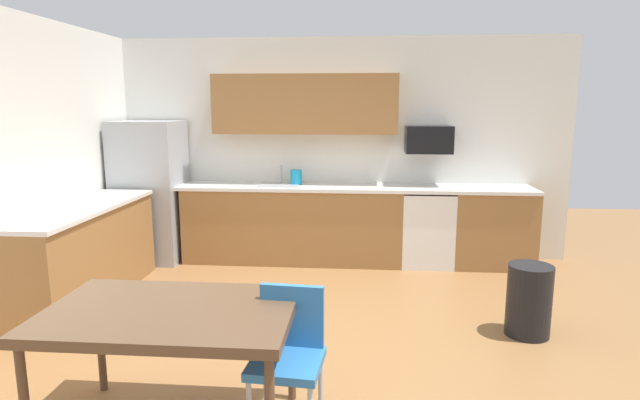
{
  "coord_description": "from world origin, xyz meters",
  "views": [
    {
      "loc": [
        0.41,
        -3.85,
        1.89
      ],
      "look_at": [
        0.0,
        1.0,
        1.0
      ],
      "focal_mm": 29.21,
      "sensor_mm": 36.0,
      "label": 1
    }
  ],
  "objects_px": {
    "oven_range": "(426,227)",
    "dining_table": "(170,319)",
    "microwave": "(429,140)",
    "kettle": "(296,178)",
    "chair_near_table": "(289,349)",
    "trash_bin": "(529,300)",
    "refrigerator": "(151,191)"
  },
  "relations": [
    {
      "from": "oven_range",
      "to": "dining_table",
      "type": "xyz_separation_m",
      "value": [
        -1.84,
        -3.45,
        0.24
      ]
    },
    {
      "from": "microwave",
      "to": "dining_table",
      "type": "bearing_deg",
      "value": -117.45
    },
    {
      "from": "kettle",
      "to": "chair_near_table",
      "type": "bearing_deg",
      "value": -83.38
    },
    {
      "from": "dining_table",
      "to": "kettle",
      "type": "relative_size",
      "value": 7.0
    },
    {
      "from": "chair_near_table",
      "to": "kettle",
      "type": "distance_m",
      "value": 3.49
    },
    {
      "from": "oven_range",
      "to": "trash_bin",
      "type": "height_order",
      "value": "oven_range"
    },
    {
      "from": "oven_range",
      "to": "microwave",
      "type": "height_order",
      "value": "microwave"
    },
    {
      "from": "dining_table",
      "to": "kettle",
      "type": "height_order",
      "value": "kettle"
    },
    {
      "from": "dining_table",
      "to": "trash_bin",
      "type": "relative_size",
      "value": 2.33
    },
    {
      "from": "oven_range",
      "to": "kettle",
      "type": "xyz_separation_m",
      "value": [
        -1.57,
        0.05,
        0.56
      ]
    },
    {
      "from": "dining_table",
      "to": "kettle",
      "type": "bearing_deg",
      "value": 85.57
    },
    {
      "from": "microwave",
      "to": "dining_table",
      "type": "distance_m",
      "value": 4.08
    },
    {
      "from": "microwave",
      "to": "kettle",
      "type": "xyz_separation_m",
      "value": [
        -1.57,
        -0.05,
        -0.47
      ]
    },
    {
      "from": "microwave",
      "to": "chair_near_table",
      "type": "distance_m",
      "value": 3.8
    },
    {
      "from": "dining_table",
      "to": "refrigerator",
      "type": "bearing_deg",
      "value": 114.08
    },
    {
      "from": "microwave",
      "to": "chair_near_table",
      "type": "height_order",
      "value": "microwave"
    },
    {
      "from": "refrigerator",
      "to": "kettle",
      "type": "bearing_deg",
      "value": 4.19
    },
    {
      "from": "trash_bin",
      "to": "microwave",
      "type": "bearing_deg",
      "value": 106.86
    },
    {
      "from": "refrigerator",
      "to": "oven_range",
      "type": "xyz_separation_m",
      "value": [
        3.35,
        0.08,
        -0.4
      ]
    },
    {
      "from": "chair_near_table",
      "to": "refrigerator",
      "type": "bearing_deg",
      "value": 123.4
    },
    {
      "from": "chair_near_table",
      "to": "trash_bin",
      "type": "relative_size",
      "value": 1.42
    },
    {
      "from": "trash_bin",
      "to": "dining_table",
      "type": "bearing_deg",
      "value": -148.51
    },
    {
      "from": "chair_near_table",
      "to": "oven_range",
      "type": "bearing_deg",
      "value": 70.82
    },
    {
      "from": "oven_range",
      "to": "chair_near_table",
      "type": "relative_size",
      "value": 1.07
    },
    {
      "from": "microwave",
      "to": "dining_table",
      "type": "relative_size",
      "value": 0.39
    },
    {
      "from": "oven_range",
      "to": "dining_table",
      "type": "bearing_deg",
      "value": -118.13
    },
    {
      "from": "dining_table",
      "to": "trash_bin",
      "type": "distance_m",
      "value": 2.91
    },
    {
      "from": "refrigerator",
      "to": "microwave",
      "type": "xyz_separation_m",
      "value": [
        3.35,
        0.18,
        0.64
      ]
    },
    {
      "from": "refrigerator",
      "to": "dining_table",
      "type": "relative_size",
      "value": 1.22
    },
    {
      "from": "refrigerator",
      "to": "chair_near_table",
      "type": "relative_size",
      "value": 2.0
    },
    {
      "from": "oven_range",
      "to": "chair_near_table",
      "type": "height_order",
      "value": "oven_range"
    },
    {
      "from": "kettle",
      "to": "oven_range",
      "type": "bearing_deg",
      "value": -1.82
    }
  ]
}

